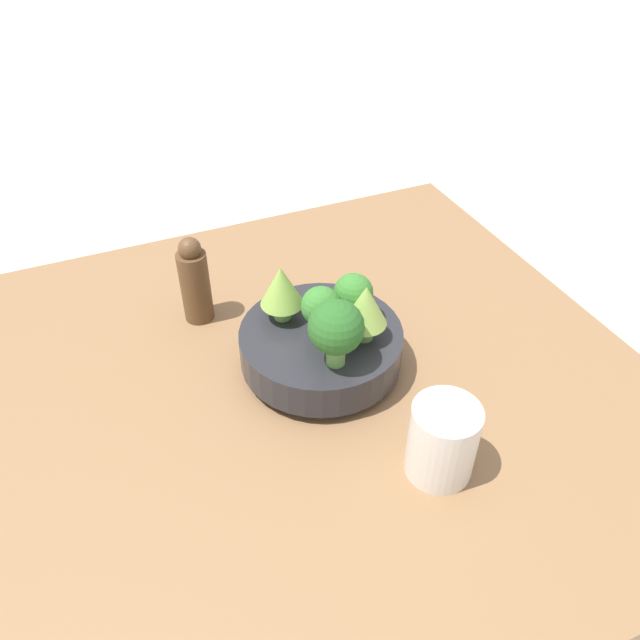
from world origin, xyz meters
name	(u,v)px	position (x,y,z in m)	size (l,w,h in m)	color
ground_plane	(326,397)	(0.00, 0.00, 0.00)	(6.00, 6.00, 0.00)	silver
table	(327,386)	(0.00, 0.00, 0.02)	(0.85, 0.87, 0.04)	olive
bowl	(320,346)	(0.00, -0.02, 0.08)	(0.22, 0.22, 0.06)	#28282D
broccoli_floret_left	(353,294)	(-0.05, -0.03, 0.15)	(0.05, 0.05, 0.07)	#7AB256
broccoli_floret_center	(320,308)	(0.00, -0.02, 0.15)	(0.05, 0.05, 0.07)	#7AB256
romanesco_piece_far	(366,307)	(-0.05, 0.01, 0.16)	(0.06, 0.06, 0.08)	#609347
broccoli_floret_back	(336,329)	(0.01, 0.04, 0.16)	(0.07, 0.07, 0.09)	#6BA34C
romanesco_piece_near	(281,287)	(0.04, -0.07, 0.16)	(0.06, 0.06, 0.08)	#7AB256
cup	(442,441)	(-0.06, 0.19, 0.09)	(0.08, 0.08, 0.10)	silver
pepper_mill	(195,281)	(0.13, -0.19, 0.11)	(0.04, 0.04, 0.14)	brown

